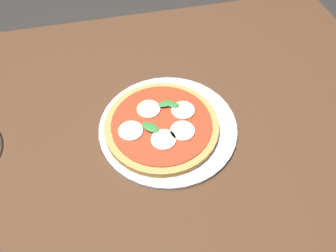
# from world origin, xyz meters

# --- Properties ---
(ground_plane) EXTENTS (6.00, 6.00, 0.00)m
(ground_plane) POSITION_xyz_m (0.00, 0.00, 0.00)
(ground_plane) COLOR #2D2B28
(dining_table) EXTENTS (1.48, 0.95, 0.73)m
(dining_table) POSITION_xyz_m (0.00, 0.00, 0.64)
(dining_table) COLOR #4C301E
(dining_table) RESTS_ON ground_plane
(serving_tray) EXTENTS (0.36, 0.36, 0.01)m
(serving_tray) POSITION_xyz_m (-0.05, 0.06, 0.74)
(serving_tray) COLOR silver
(serving_tray) RESTS_ON dining_table
(pizza) EXTENTS (0.29, 0.29, 0.03)m
(pizza) POSITION_xyz_m (-0.03, 0.06, 0.76)
(pizza) COLOR tan
(pizza) RESTS_ON serving_tray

